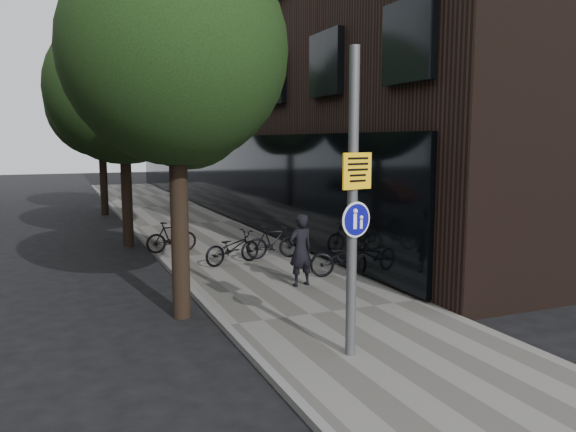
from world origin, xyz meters
TOP-DOWN VIEW (x-y plane):
  - ground at (0.00, 0.00)m, footprint 120.00×120.00m
  - sidewalk at (0.25, 10.00)m, footprint 4.50×60.00m
  - curb_edge at (-2.00, 10.00)m, footprint 0.15×60.00m
  - building_right_dark_brick at (8.50, 22.00)m, footprint 12.00×40.00m
  - street_tree_near at (-2.53, 4.64)m, footprint 4.40×4.40m
  - street_tree_mid at (-2.53, 13.14)m, footprint 5.00×5.00m
  - street_tree_far at (-2.53, 22.14)m, footprint 5.00×5.00m
  - signpost at (-0.55, 1.12)m, footprint 0.56×0.16m
  - pedestrian at (0.49, 5.45)m, footprint 0.69×0.51m
  - parked_bike_facade_near at (1.93, 5.83)m, footprint 1.95×1.25m
  - parked_bike_facade_far at (1.05, 8.69)m, footprint 1.68×0.64m
  - parked_bike_curb_near at (-0.30, 8.39)m, footprint 1.90×1.13m
  - parked_bike_curb_far at (-1.56, 10.79)m, footprint 1.64×0.59m

SIDE VIEW (x-z plane):
  - ground at x=0.00m, z-range 0.00..0.00m
  - sidewalk at x=0.25m, z-range 0.00..0.12m
  - curb_edge at x=-2.00m, z-range 0.00..0.13m
  - parked_bike_curb_near at x=-0.30m, z-range 0.12..1.06m
  - parked_bike_curb_far at x=-1.56m, z-range 0.12..1.08m
  - parked_bike_facade_near at x=1.93m, z-range 0.12..1.09m
  - parked_bike_facade_far at x=1.05m, z-range 0.12..1.11m
  - pedestrian at x=0.49m, z-range 0.12..1.86m
  - signpost at x=-0.55m, z-range 0.14..5.07m
  - street_tree_near at x=-2.53m, z-range 1.36..8.86m
  - street_tree_mid at x=-2.53m, z-range 1.21..9.01m
  - street_tree_far at x=-2.53m, z-range 1.21..9.01m
  - building_right_dark_brick at x=8.50m, z-range 0.00..18.00m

